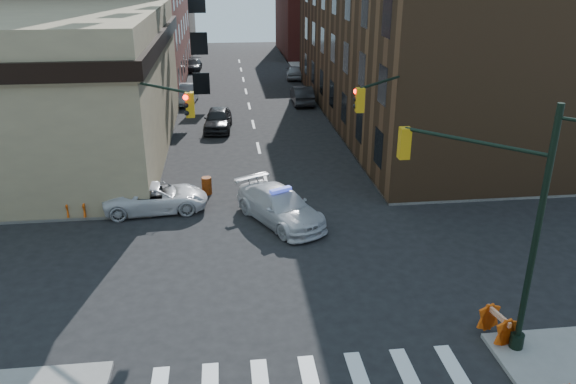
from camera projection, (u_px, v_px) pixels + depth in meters
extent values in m
plane|color=black|center=(285.00, 266.00, 23.22)|extent=(140.00, 140.00, 0.00)
cube|color=gray|center=(478.00, 88.00, 55.75)|extent=(34.00, 54.50, 0.15)
cube|color=#503520|center=(421.00, 28.00, 42.63)|extent=(14.00, 34.00, 14.00)
cube|color=maroon|center=(340.00, 7.00, 75.73)|extent=(16.00, 16.00, 12.00)
cylinder|color=black|center=(536.00, 236.00, 16.59)|extent=(0.20, 0.20, 8.00)
cylinder|color=black|center=(517.00, 340.00, 18.01)|extent=(0.44, 0.44, 0.50)
cylinder|color=black|center=(473.00, 141.00, 16.93)|extent=(3.27, 3.27, 0.12)
cube|color=#BF8C0C|center=(404.00, 143.00, 18.41)|extent=(0.35, 0.35, 1.05)
sphere|color=#FF0C05|center=(408.00, 131.00, 18.43)|extent=(0.22, 0.22, 0.22)
sphere|color=black|center=(408.00, 141.00, 18.56)|extent=(0.22, 0.22, 0.22)
sphere|color=black|center=(407.00, 151.00, 18.69)|extent=(0.22, 0.22, 0.22)
cylinder|color=black|center=(128.00, 132.00, 26.70)|extent=(0.20, 0.20, 8.00)
cylinder|color=black|center=(136.00, 204.00, 28.12)|extent=(0.44, 0.44, 0.50)
cylinder|color=black|center=(154.00, 86.00, 24.46)|extent=(3.27, 3.27, 0.12)
cube|color=#BF8C0C|center=(190.00, 105.00, 23.36)|extent=(0.35, 0.35, 1.05)
sphere|color=#FF0C05|center=(185.00, 97.00, 23.06)|extent=(0.22, 0.22, 0.22)
sphere|color=black|center=(186.00, 105.00, 23.19)|extent=(0.22, 0.22, 0.22)
sphere|color=black|center=(187.00, 113.00, 23.32)|extent=(0.22, 0.22, 0.22)
cylinder|color=black|center=(405.00, 123.00, 28.16)|extent=(0.20, 0.20, 8.00)
cylinder|color=black|center=(399.00, 192.00, 29.59)|extent=(0.44, 0.44, 0.50)
cylinder|color=black|center=(386.00, 80.00, 25.58)|extent=(3.27, 3.27, 0.12)
cube|color=#BF8C0C|center=(360.00, 100.00, 24.14)|extent=(0.35, 0.35, 1.05)
sphere|color=#FF0C05|center=(356.00, 91.00, 24.13)|extent=(0.22, 0.22, 0.22)
sphere|color=black|center=(356.00, 99.00, 24.26)|extent=(0.22, 0.22, 0.22)
sphere|color=black|center=(355.00, 106.00, 24.38)|extent=(0.22, 0.22, 0.22)
cylinder|color=black|center=(339.00, 92.00, 47.36)|extent=(0.24, 0.24, 2.60)
sphere|color=brown|center=(340.00, 68.00, 46.58)|extent=(3.00, 3.00, 3.00)
cylinder|color=black|center=(322.00, 75.00, 54.71)|extent=(0.24, 0.24, 2.60)
sphere|color=brown|center=(323.00, 53.00, 53.93)|extent=(3.00, 3.00, 3.00)
imported|color=silver|center=(280.00, 206.00, 26.89)|extent=(4.58, 5.98, 1.62)
imported|color=silver|center=(156.00, 197.00, 28.16)|extent=(5.28, 2.75, 1.42)
imported|color=black|center=(218.00, 119.00, 41.77)|extent=(2.29, 4.93, 1.63)
imported|color=gray|center=(186.00, 94.00, 49.68)|extent=(2.22, 5.13, 1.64)
imported|color=black|center=(193.00, 65.00, 64.70)|extent=(2.03, 4.53, 1.29)
imported|color=black|center=(302.00, 95.00, 49.50)|extent=(1.76, 4.82, 1.58)
imported|color=#979AA0|center=(294.00, 72.00, 60.15)|extent=(2.18, 4.39, 1.44)
imported|color=black|center=(89.00, 195.00, 27.33)|extent=(0.76, 0.53, 2.01)
imported|color=black|center=(85.00, 175.00, 30.03)|extent=(0.92, 0.72, 1.88)
imported|color=#1C212B|center=(45.00, 192.00, 28.07)|extent=(1.03, 0.82, 1.64)
cylinder|color=#CD6809|center=(296.00, 211.00, 27.19)|extent=(0.54, 0.54, 0.92)
cylinder|color=red|center=(207.00, 186.00, 30.26)|extent=(0.60, 0.60, 0.95)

